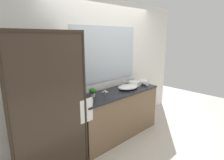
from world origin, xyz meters
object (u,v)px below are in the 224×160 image
soap_dish (105,92)px  rolled_towel_near_edge (144,82)px  sink_basin (128,87)px  rolled_towel_middle (137,83)px  rolled_towel_far_edge (134,83)px  potted_plant (93,92)px  faucet (122,85)px  amenity_bottle_body_wash (92,100)px  amenity_bottle_conditioner (105,94)px

soap_dish → rolled_towel_near_edge: (0.97, -0.18, 0.04)m
sink_basin → rolled_towel_middle: size_ratio=2.44×
rolled_towel_middle → rolled_towel_far_edge: (-0.11, -0.01, 0.01)m
potted_plant → soap_dish: 0.32m
faucet → amenity_bottle_body_wash: bearing=-163.2°
sink_basin → amenity_bottle_body_wash: bearing=-172.8°
sink_basin → faucet: (0.00, 0.17, 0.01)m
amenity_bottle_conditioner → amenity_bottle_body_wash: (-0.39, -0.14, 0.01)m
amenity_bottle_body_wash → rolled_towel_middle: bearing=8.0°
amenity_bottle_conditioner → rolled_towel_middle: rolled_towel_middle is taller
amenity_bottle_conditioner → sink_basin: bearing=-1.5°
amenity_bottle_body_wash → rolled_towel_far_edge: (1.26, 0.19, 0.01)m
potted_plant → amenity_bottle_conditioner: (0.18, -0.10, -0.05)m
potted_plant → amenity_bottle_conditioner: bearing=-29.4°
potted_plant → amenity_bottle_conditioner: size_ratio=2.00×
soap_dish → sink_basin: bearing=-17.2°
rolled_towel_far_edge → soap_dish: bearing=173.2°
faucet → amenity_bottle_conditioner: faucet is taller
faucet → amenity_bottle_conditioner: (-0.61, -0.16, -0.01)m
rolled_towel_far_edge → amenity_bottle_conditioner: bearing=-177.1°
soap_dish → rolled_towel_middle: rolled_towel_middle is taller
faucet → rolled_towel_far_edge: size_ratio=0.74×
rolled_towel_near_edge → potted_plant: bearing=173.2°
soap_dish → rolled_towel_far_edge: (0.75, -0.09, 0.04)m
amenity_bottle_body_wash → amenity_bottle_conditioner: bearing=20.3°
faucet → rolled_towel_near_edge: bearing=-23.2°
potted_plant → amenity_bottle_conditioner: 0.21m
sink_basin → rolled_towel_near_edge: bearing=-3.9°
potted_plant → rolled_towel_middle: 1.17m
rolled_towel_near_edge → rolled_towel_far_edge: 0.24m
soap_dish → amenity_bottle_conditioner: bearing=-133.3°
soap_dish → amenity_bottle_body_wash: size_ratio=1.07×
amenity_bottle_conditioner → rolled_towel_middle: 0.99m
sink_basin → soap_dish: (-0.49, 0.15, -0.03)m
rolled_towel_middle → rolled_towel_far_edge: size_ratio=0.80×
rolled_towel_middle → rolled_towel_far_edge: bearing=-177.0°
sink_basin → faucet: size_ratio=2.63×
rolled_towel_near_edge → rolled_towel_far_edge: rolled_towel_near_edge is taller
amenity_bottle_conditioner → amenity_bottle_body_wash: size_ratio=0.81×
faucet → potted_plant: bearing=-176.0°
amenity_bottle_conditioner → rolled_towel_far_edge: 0.88m
sink_basin → faucet: bearing=90.0°
rolled_towel_near_edge → amenity_bottle_body_wash: bearing=-176.4°
soap_dish → rolled_towel_near_edge: 0.99m
faucet → rolled_towel_far_edge: faucet is taller
amenity_bottle_body_wash → rolled_towel_near_edge: (1.48, 0.09, 0.01)m
faucet → amenity_bottle_conditioner: 0.63m
rolled_towel_far_edge → sink_basin: bearing=-167.0°
soap_dish → potted_plant: bearing=-174.1°
sink_basin → rolled_towel_far_edge: 0.27m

